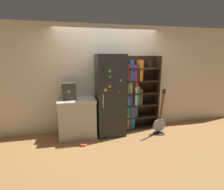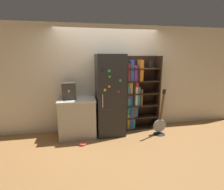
# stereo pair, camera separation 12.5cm
# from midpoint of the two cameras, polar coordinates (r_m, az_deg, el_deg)

# --- Properties ---
(ground_plane) EXTENTS (16.00, 16.00, 0.00)m
(ground_plane) POSITION_cam_midpoint_polar(r_m,az_deg,el_deg) (4.32, -1.04, -12.90)
(ground_plane) COLOR #A87542
(wall_back) EXTENTS (8.00, 0.05, 2.60)m
(wall_back) POSITION_cam_midpoint_polar(r_m,az_deg,el_deg) (4.40, -2.40, 5.28)
(wall_back) COLOR beige
(wall_back) RESTS_ON ground_plane
(refrigerator) EXTENTS (0.65, 0.65, 1.90)m
(refrigerator) POSITION_cam_midpoint_polar(r_m,az_deg,el_deg) (4.13, -1.49, -0.08)
(refrigerator) COLOR black
(refrigerator) RESTS_ON ground_plane
(bookshelf) EXTENTS (0.88, 0.32, 1.87)m
(bookshelf) POSITION_cam_midpoint_polar(r_m,az_deg,el_deg) (4.51, 7.19, 0.37)
(bookshelf) COLOR black
(bookshelf) RESTS_ON ground_plane
(kitchen_counter) EXTENTS (0.84, 0.65, 0.90)m
(kitchen_counter) POSITION_cam_midpoint_polar(r_m,az_deg,el_deg) (4.19, -12.09, -7.28)
(kitchen_counter) COLOR #BCB7A8
(kitchen_counter) RESTS_ON ground_plane
(espresso_machine) EXTENTS (0.30, 0.33, 0.37)m
(espresso_machine) POSITION_cam_midpoint_polar(r_m,az_deg,el_deg) (4.05, -14.72, 1.27)
(espresso_machine) COLOR #38332D
(espresso_machine) RESTS_ON kitchen_counter
(guitar) EXTENTS (0.32, 0.29, 1.14)m
(guitar) POSITION_cam_midpoint_polar(r_m,az_deg,el_deg) (4.45, 14.38, -10.15)
(guitar) COLOR black
(guitar) RESTS_ON ground_plane
(pet_bowl) EXTENTS (0.17, 0.17, 0.04)m
(pet_bowl) POSITION_cam_midpoint_polar(r_m,az_deg,el_deg) (3.92, -10.30, -15.50)
(pet_bowl) COLOR #D84C3F
(pet_bowl) RESTS_ON ground_plane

